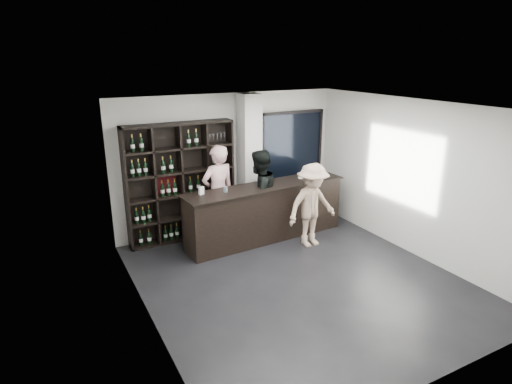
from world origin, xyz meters
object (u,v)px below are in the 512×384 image
taster_pink (218,193)px  taster_black (259,195)px  tasting_counter (266,212)px  wine_shelf (181,183)px  customer (312,205)px

taster_pink → taster_black: bearing=145.8°
tasting_counter → taster_black: size_ratio=1.87×
wine_shelf → taster_pink: size_ratio=1.22×
wine_shelf → customer: bearing=-35.3°
taster_pink → customer: size_ratio=1.17×
taster_pink → customer: (1.48, -1.17, -0.15)m
tasting_counter → taster_black: 0.38m
taster_black → customer: taster_black is taller
customer → taster_pink: bearing=138.4°
taster_black → customer: 1.10m
wine_shelf → tasting_counter: 1.82m
taster_pink → customer: taster_pink is taller
wine_shelf → taster_pink: 0.77m
customer → taster_black: bearing=129.6°
taster_pink → tasting_counter: bearing=143.3°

